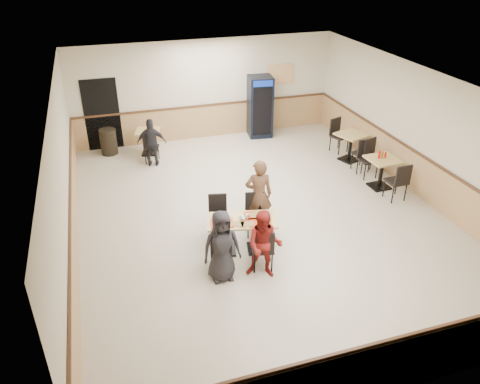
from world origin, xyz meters
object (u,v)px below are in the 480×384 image
object	(u,v)px
side_table_near	(382,168)
back_table	(148,138)
main_table	(242,230)
diner_woman_right	(264,245)
lone_diner	(152,143)
diner_woman_left	(222,246)
pepsi_cooler	(260,107)
trash_bin	(109,142)
side_table_far	(351,143)
diner_man_opposite	(259,195)

from	to	relation	value
side_table_near	back_table	xyz separation A→B (m)	(-5.25, 3.83, -0.05)
main_table	back_table	distance (m)	5.47
diner_woman_right	lone_diner	world-z (taller)	diner_woman_right
lone_diner	back_table	distance (m)	0.84
diner_woman_left	diner_woman_right	bearing A→B (deg)	-11.40
diner_woman_left	pepsi_cooler	size ratio (longest dim) A/B	0.75
diner_woman_left	trash_bin	world-z (taller)	diner_woman_left
diner_woman_right	trash_bin	bearing A→B (deg)	135.80
diner_woman_right	side_table_near	size ratio (longest dim) A/B	1.74
pepsi_cooler	trash_bin	xyz separation A→B (m)	(-4.65, -0.04, -0.57)
pepsi_cooler	trash_bin	size ratio (longest dim) A/B	2.53
side_table_far	pepsi_cooler	world-z (taller)	pepsi_cooler
diner_man_opposite	lone_diner	bearing A→B (deg)	-55.29
side_table_far	trash_bin	distance (m)	6.91
diner_woman_left	diner_man_opposite	distance (m)	1.87
side_table_far	trash_bin	size ratio (longest dim) A/B	1.26
main_table	diner_woman_left	world-z (taller)	diner_woman_left
side_table_near	pepsi_cooler	distance (m)	4.58
diner_woman_left	back_table	size ratio (longest dim) A/B	1.72
lone_diner	side_table_near	bearing A→B (deg)	164.12
lone_diner	diner_woman_right	bearing A→B (deg)	117.06
side_table_far	pepsi_cooler	xyz separation A→B (m)	(-1.79, 2.54, 0.42)
back_table	main_table	bearing A→B (deg)	-78.33
back_table	pepsi_cooler	world-z (taller)	pepsi_cooler
diner_woman_right	pepsi_cooler	distance (m)	7.01
diner_woman_right	pepsi_cooler	xyz separation A→B (m)	(2.28, 6.63, 0.26)
lone_diner	side_table_near	world-z (taller)	lone_diner
main_table	back_table	bearing A→B (deg)	114.12
main_table	lone_diner	distance (m)	4.68
diner_woman_left	diner_woman_right	xyz separation A→B (m)	(0.76, -0.17, -0.02)
back_table	pepsi_cooler	distance (m)	3.59
lone_diner	trash_bin	world-z (taller)	lone_diner
back_table	pepsi_cooler	xyz separation A→B (m)	(3.54, 0.39, 0.47)
trash_bin	main_table	bearing A→B (deg)	-68.79
diner_man_opposite	lone_diner	xyz separation A→B (m)	(-1.71, 3.83, -0.13)
main_table	side_table_far	size ratio (longest dim) A/B	1.57
diner_woman_right	diner_man_opposite	xyz separation A→B (m)	(0.45, 1.59, 0.12)
diner_woman_left	trash_bin	bearing A→B (deg)	105.13
main_table	diner_man_opposite	size ratio (longest dim) A/B	0.92
main_table	diner_woman_right	xyz separation A→B (m)	(0.15, -0.88, 0.20)
pepsi_cooler	diner_man_opposite	bearing A→B (deg)	-102.78
side_table_near	side_table_far	size ratio (longest dim) A/B	0.84
diner_man_opposite	lone_diner	world-z (taller)	diner_man_opposite
diner_woman_left	diner_man_opposite	bearing A→B (deg)	50.70
diner_man_opposite	pepsi_cooler	xyz separation A→B (m)	(1.83, 5.04, 0.14)
lone_diner	main_table	bearing A→B (deg)	117.66
side_table_near	pepsi_cooler	world-z (taller)	pepsi_cooler
diner_woman_right	pepsi_cooler	bearing A→B (deg)	97.04
diner_woman_right	diner_man_opposite	size ratio (longest dim) A/B	0.85
diner_woman_left	back_table	xyz separation A→B (m)	(-0.50, 6.07, -0.23)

